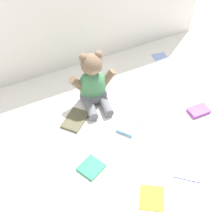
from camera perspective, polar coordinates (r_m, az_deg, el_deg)
ground_plane at (r=1.47m, az=-1.79°, el=-0.09°), size 3.20×3.20×0.00m
backdrop_drape at (r=1.60m, az=-8.95°, el=17.40°), size 1.68×0.03×0.60m
teddy_bear at (r=1.47m, az=-3.58°, el=5.29°), size 0.24×0.22×0.28m
book_case_0 at (r=1.28m, az=-4.00°, el=-10.50°), size 0.12×0.12×0.01m
book_case_1 at (r=1.53m, az=16.22°, el=0.26°), size 0.10×0.07×0.02m
book_case_2 at (r=1.41m, az=3.18°, el=-2.65°), size 0.13×0.13×0.02m
book_case_3 at (r=1.80m, az=9.55°, el=9.82°), size 0.10×0.14×0.01m
book_case_4 at (r=1.44m, az=-7.02°, el=-1.49°), size 0.16×0.16×0.01m
book_case_5 at (r=1.22m, az=7.66°, el=-15.90°), size 0.14×0.14×0.01m
book_case_6 at (r=1.31m, az=14.28°, el=-10.68°), size 0.14×0.14×0.01m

